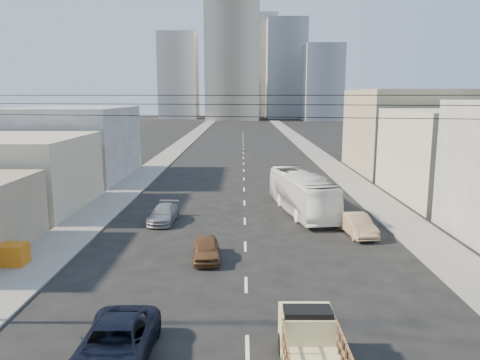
{
  "coord_description": "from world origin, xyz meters",
  "views": [
    {
      "loc": [
        -0.2,
        -13.99,
        9.29
      ],
      "look_at": [
        -0.35,
        18.01,
        3.5
      ],
      "focal_mm": 35.0,
      "sensor_mm": 36.0,
      "label": 1
    }
  ],
  "objects_px": {
    "flatbed_pickup": "(311,343)",
    "crate_stack": "(10,254)",
    "navy_pickup": "(115,345)",
    "sedan_tan": "(357,225)",
    "city_bus": "(302,193)",
    "sedan_brown": "(206,249)",
    "sedan_grey": "(164,214)"
  },
  "relations": [
    {
      "from": "flatbed_pickup",
      "to": "sedan_tan",
      "type": "height_order",
      "value": "flatbed_pickup"
    },
    {
      "from": "city_bus",
      "to": "crate_stack",
      "type": "distance_m",
      "value": 21.48
    },
    {
      "from": "flatbed_pickup",
      "to": "city_bus",
      "type": "xyz_separation_m",
      "value": [
        2.48,
        22.28,
        0.5
      ]
    },
    {
      "from": "crate_stack",
      "to": "sedan_grey",
      "type": "bearing_deg",
      "value": 52.87
    },
    {
      "from": "sedan_tan",
      "to": "sedan_grey",
      "type": "xyz_separation_m",
      "value": [
        -13.61,
        3.17,
        -0.07
      ]
    },
    {
      "from": "sedan_brown",
      "to": "sedan_grey",
      "type": "xyz_separation_m",
      "value": [
        -3.8,
        8.04,
        -0.0
      ]
    },
    {
      "from": "city_bus",
      "to": "sedan_tan",
      "type": "distance_m",
      "value": 7.01
    },
    {
      "from": "navy_pickup",
      "to": "sedan_brown",
      "type": "xyz_separation_m",
      "value": [
        2.38,
        10.73,
        -0.11
      ]
    },
    {
      "from": "city_bus",
      "to": "crate_stack",
      "type": "relative_size",
      "value": 6.37
    },
    {
      "from": "city_bus",
      "to": "sedan_tan",
      "type": "relative_size",
      "value": 2.67
    },
    {
      "from": "sedan_tan",
      "to": "crate_stack",
      "type": "bearing_deg",
      "value": -171.07
    },
    {
      "from": "navy_pickup",
      "to": "sedan_grey",
      "type": "height_order",
      "value": "navy_pickup"
    },
    {
      "from": "city_bus",
      "to": "sedan_brown",
      "type": "bearing_deg",
      "value": -130.86
    },
    {
      "from": "city_bus",
      "to": "sedan_tan",
      "type": "xyz_separation_m",
      "value": [
        2.98,
        -6.28,
        -0.89
      ]
    },
    {
      "from": "flatbed_pickup",
      "to": "crate_stack",
      "type": "relative_size",
      "value": 2.45
    },
    {
      "from": "flatbed_pickup",
      "to": "city_bus",
      "type": "distance_m",
      "value": 22.43
    },
    {
      "from": "sedan_grey",
      "to": "crate_stack",
      "type": "bearing_deg",
      "value": -123.71
    },
    {
      "from": "flatbed_pickup",
      "to": "sedan_tan",
      "type": "xyz_separation_m",
      "value": [
        5.46,
        16.0,
        -0.39
      ]
    },
    {
      "from": "flatbed_pickup",
      "to": "sedan_tan",
      "type": "distance_m",
      "value": 16.91
    },
    {
      "from": "city_bus",
      "to": "navy_pickup",
      "type": "bearing_deg",
      "value": -122.19
    },
    {
      "from": "navy_pickup",
      "to": "sedan_grey",
      "type": "xyz_separation_m",
      "value": [
        -1.42,
        18.77,
        -0.11
      ]
    },
    {
      "from": "navy_pickup",
      "to": "sedan_brown",
      "type": "bearing_deg",
      "value": 77.2
    },
    {
      "from": "flatbed_pickup",
      "to": "city_bus",
      "type": "relative_size",
      "value": 0.38
    },
    {
      "from": "sedan_tan",
      "to": "sedan_grey",
      "type": "bearing_deg",
      "value": 159.52
    },
    {
      "from": "city_bus",
      "to": "flatbed_pickup",
      "type": "bearing_deg",
      "value": -105.69
    },
    {
      "from": "flatbed_pickup",
      "to": "navy_pickup",
      "type": "height_order",
      "value": "flatbed_pickup"
    },
    {
      "from": "crate_stack",
      "to": "navy_pickup",
      "type": "bearing_deg",
      "value": -48.85
    },
    {
      "from": "flatbed_pickup",
      "to": "crate_stack",
      "type": "bearing_deg",
      "value": 146.55
    },
    {
      "from": "crate_stack",
      "to": "flatbed_pickup",
      "type": "bearing_deg",
      "value": -33.45
    },
    {
      "from": "navy_pickup",
      "to": "sedan_tan",
      "type": "distance_m",
      "value": 19.8
    },
    {
      "from": "sedan_tan",
      "to": "city_bus",
      "type": "bearing_deg",
      "value": 108.0
    },
    {
      "from": "sedan_brown",
      "to": "navy_pickup",
      "type": "bearing_deg",
      "value": -107.21
    }
  ]
}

